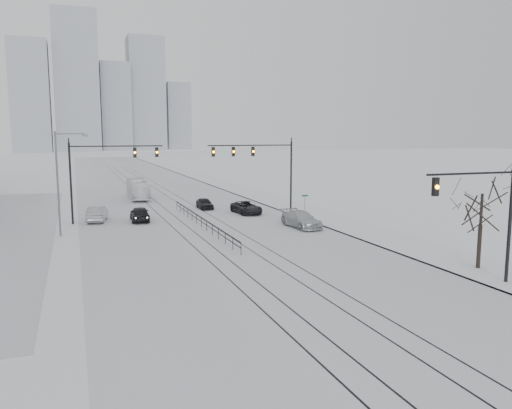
% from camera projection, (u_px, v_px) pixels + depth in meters
% --- Properties ---
extents(ground, '(500.00, 500.00, 0.00)m').
position_uv_depth(ground, '(386.00, 359.00, 19.49)').
color(ground, white).
rests_on(ground, ground).
extents(road, '(22.00, 260.00, 0.02)m').
position_uv_depth(road, '(154.00, 193.00, 75.32)').
color(road, silver).
rests_on(road, ground).
extents(sidewalk_east, '(5.00, 260.00, 0.16)m').
position_uv_depth(sidewalk_east, '(239.00, 189.00, 79.88)').
color(sidewalk_east, silver).
rests_on(sidewalk_east, ground).
extents(curb, '(0.10, 260.00, 0.12)m').
position_uv_depth(curb, '(224.00, 190.00, 79.06)').
color(curb, gray).
rests_on(curb, ground).
extents(tram_rails, '(5.30, 180.00, 0.01)m').
position_uv_depth(tram_rails, '(180.00, 212.00, 56.70)').
color(tram_rails, black).
rests_on(tram_rails, ground).
extents(skyline, '(96.00, 48.00, 72.00)m').
position_uv_depth(skyline, '(102.00, 94.00, 271.58)').
color(skyline, '#90959E').
rests_on(skyline, ground).
extents(traffic_mast_near, '(6.10, 0.37, 7.00)m').
position_uv_depth(traffic_mast_near, '(489.00, 209.00, 28.09)').
color(traffic_mast_near, black).
rests_on(traffic_mast_near, ground).
extents(traffic_mast_ne, '(9.60, 0.37, 8.00)m').
position_uv_depth(traffic_mast_ne, '(263.00, 162.00, 54.02)').
color(traffic_mast_ne, black).
rests_on(traffic_mast_ne, ground).
extents(traffic_mast_nw, '(9.10, 0.37, 8.00)m').
position_uv_depth(traffic_mast_nw, '(102.00, 167.00, 49.32)').
color(traffic_mast_nw, black).
rests_on(traffic_mast_nw, ground).
extents(street_light_west, '(2.73, 0.25, 9.00)m').
position_uv_depth(street_light_west, '(61.00, 176.00, 42.55)').
color(street_light_west, '#595B60').
rests_on(street_light_west, ground).
extents(bare_tree, '(4.40, 4.40, 6.10)m').
position_uv_depth(bare_tree, '(482.00, 202.00, 31.71)').
color(bare_tree, black).
rests_on(bare_tree, ground).
extents(median_fence, '(0.06, 24.00, 1.00)m').
position_uv_depth(median_fence, '(201.00, 222.00, 47.33)').
color(median_fence, black).
rests_on(median_fence, ground).
extents(street_sign, '(0.70, 0.06, 2.40)m').
position_uv_depth(street_sign, '(305.00, 202.00, 53.04)').
color(street_sign, '#595B60').
rests_on(street_sign, ground).
extents(sedan_sb_inner, '(2.01, 4.56, 1.53)m').
position_uv_depth(sedan_sb_inner, '(140.00, 214.00, 50.49)').
color(sedan_sb_inner, black).
rests_on(sedan_sb_inner, ground).
extents(sedan_sb_outer, '(2.39, 4.90, 1.55)m').
position_uv_depth(sedan_sb_outer, '(97.00, 214.00, 50.45)').
color(sedan_sb_outer, '#97999E').
rests_on(sedan_sb_outer, ground).
extents(sedan_nb_front, '(2.62, 5.06, 1.36)m').
position_uv_depth(sedan_nb_front, '(246.00, 208.00, 55.43)').
color(sedan_nb_front, black).
rests_on(sedan_nb_front, ground).
extents(sedan_nb_right, '(2.61, 5.45, 1.53)m').
position_uv_depth(sedan_nb_right, '(301.00, 220.00, 47.10)').
color(sedan_nb_right, '#B4B9BC').
rests_on(sedan_nb_right, ground).
extents(sedan_nb_far, '(1.51, 3.75, 1.28)m').
position_uv_depth(sedan_nb_far, '(205.00, 204.00, 59.06)').
color(sedan_nb_far, black).
rests_on(sedan_nb_far, ground).
extents(box_truck, '(2.52, 9.82, 2.72)m').
position_uv_depth(box_truck, '(138.00, 189.00, 68.16)').
color(box_truck, white).
rests_on(box_truck, ground).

